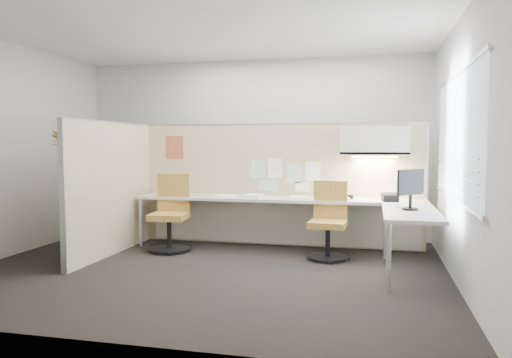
% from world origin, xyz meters
% --- Properties ---
extents(floor, '(5.50, 4.50, 0.01)m').
position_xyz_m(floor, '(0.00, 0.00, -0.01)').
color(floor, black).
rests_on(floor, ground).
extents(ceiling, '(5.50, 4.50, 0.01)m').
position_xyz_m(ceiling, '(0.00, 0.00, 2.80)').
color(ceiling, white).
rests_on(ceiling, wall_back).
extents(wall_back, '(5.50, 0.02, 2.80)m').
position_xyz_m(wall_back, '(0.00, 2.25, 1.40)').
color(wall_back, beige).
rests_on(wall_back, ground).
extents(wall_front, '(5.50, 0.02, 2.80)m').
position_xyz_m(wall_front, '(0.00, -2.25, 1.40)').
color(wall_front, beige).
rests_on(wall_front, ground).
extents(wall_left, '(0.02, 4.50, 2.80)m').
position_xyz_m(wall_left, '(-2.75, 0.00, 1.40)').
color(wall_left, beige).
rests_on(wall_left, ground).
extents(wall_right, '(0.02, 4.50, 2.80)m').
position_xyz_m(wall_right, '(2.75, 0.00, 1.40)').
color(wall_right, beige).
rests_on(wall_right, ground).
extents(window_pane, '(0.01, 2.80, 1.30)m').
position_xyz_m(window_pane, '(2.73, 0.00, 1.55)').
color(window_pane, '#98A1B0').
rests_on(window_pane, wall_right).
extents(partition_back, '(4.10, 0.06, 1.75)m').
position_xyz_m(partition_back, '(0.55, 1.60, 0.88)').
color(partition_back, '#C4B187').
rests_on(partition_back, floor).
extents(partition_left, '(0.06, 2.20, 1.75)m').
position_xyz_m(partition_left, '(-1.50, 0.50, 0.88)').
color(partition_left, '#C4B187').
rests_on(partition_left, floor).
extents(desk, '(4.00, 2.07, 0.73)m').
position_xyz_m(desk, '(0.93, 1.13, 0.60)').
color(desk, beige).
rests_on(desk, floor).
extents(overhead_bin, '(0.90, 0.36, 0.38)m').
position_xyz_m(overhead_bin, '(1.90, 1.39, 1.51)').
color(overhead_bin, beige).
rests_on(overhead_bin, partition_back).
extents(task_light_strip, '(0.60, 0.06, 0.02)m').
position_xyz_m(task_light_strip, '(1.90, 1.39, 1.30)').
color(task_light_strip, '#FFEABF').
rests_on(task_light_strip, overhead_bin).
extents(pinned_papers, '(1.01, 0.00, 0.47)m').
position_xyz_m(pinned_papers, '(0.63, 1.57, 1.03)').
color(pinned_papers, '#8CBF8C').
rests_on(pinned_papers, partition_back).
extents(poster, '(0.28, 0.00, 0.35)m').
position_xyz_m(poster, '(-1.05, 1.57, 1.42)').
color(poster, '#F5561E').
rests_on(poster, partition_back).
extents(chair_left, '(0.55, 0.56, 1.04)m').
position_xyz_m(chair_left, '(-0.83, 0.88, 0.49)').
color(chair_left, black).
rests_on(chair_left, floor).
extents(chair_right, '(0.52, 0.52, 0.98)m').
position_xyz_m(chair_right, '(1.34, 0.89, 0.46)').
color(chair_right, black).
rests_on(chair_right, floor).
extents(monitor, '(0.31, 0.34, 0.45)m').
position_xyz_m(monitor, '(2.30, 0.32, 0.99)').
color(monitor, black).
rests_on(monitor, desk).
extents(phone, '(0.24, 0.22, 0.12)m').
position_xyz_m(phone, '(2.10, 1.15, 0.78)').
color(phone, black).
rests_on(phone, desk).
extents(stapler, '(0.14, 0.05, 0.05)m').
position_xyz_m(stapler, '(1.52, 1.40, 0.76)').
color(stapler, black).
rests_on(stapler, desk).
extents(tape_dispenser, '(0.12, 0.09, 0.06)m').
position_xyz_m(tape_dispenser, '(1.58, 1.30, 0.76)').
color(tape_dispenser, black).
rests_on(tape_dispenser, desk).
extents(coat_hook, '(0.18, 0.49, 1.45)m').
position_xyz_m(coat_hook, '(-1.58, -0.39, 1.41)').
color(coat_hook, silver).
rests_on(coat_hook, partition_left).
extents(paper_stack_0, '(0.25, 0.31, 0.03)m').
position_xyz_m(paper_stack_0, '(-1.03, 1.24, 0.74)').
color(paper_stack_0, white).
rests_on(paper_stack_0, desk).
extents(paper_stack_1, '(0.30, 0.35, 0.02)m').
position_xyz_m(paper_stack_1, '(-0.16, 1.25, 0.74)').
color(paper_stack_1, white).
rests_on(paper_stack_1, desk).
extents(paper_stack_2, '(0.25, 0.32, 0.05)m').
position_xyz_m(paper_stack_2, '(0.27, 1.17, 0.75)').
color(paper_stack_2, white).
rests_on(paper_stack_2, desk).
extents(paper_stack_3, '(0.26, 0.32, 0.02)m').
position_xyz_m(paper_stack_3, '(0.89, 1.29, 0.74)').
color(paper_stack_3, white).
rests_on(paper_stack_3, desk).
extents(paper_stack_4, '(0.28, 0.33, 0.03)m').
position_xyz_m(paper_stack_4, '(1.46, 1.27, 0.74)').
color(paper_stack_4, white).
rests_on(paper_stack_4, desk).
extents(paper_stack_5, '(0.25, 0.32, 0.02)m').
position_xyz_m(paper_stack_5, '(2.27, 0.66, 0.74)').
color(paper_stack_5, white).
rests_on(paper_stack_5, desk).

